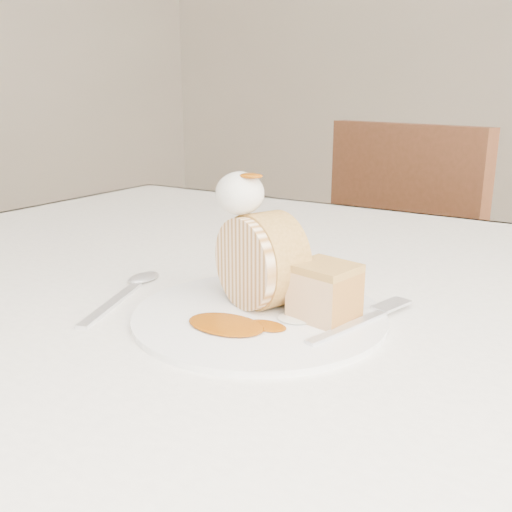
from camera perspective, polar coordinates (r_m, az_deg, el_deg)
The scene contains 10 objects.
table at distance 0.66m, azimuth 9.13°, elevation -10.69°, with size 1.40×0.90×0.75m.
chair_far at distance 1.50m, azimuth 16.35°, elevation -2.07°, with size 0.54×0.54×0.89m.
plate at distance 0.54m, azimuth 0.34°, elevation -5.95°, with size 0.24×0.24×0.01m, color white.
roulade_slice at distance 0.54m, azimuth 0.49°, elevation -0.49°, with size 0.09×0.09×0.05m, color beige.
cake_chunk at distance 0.52m, azimuth 6.87°, elevation -3.88°, with size 0.05×0.05×0.04m, color #BB8E46.
whipped_cream at distance 0.54m, azimuth -1.62°, elevation 6.29°, with size 0.05×0.05×0.04m, color silver.
caramel_drizzle at distance 0.52m, azimuth -0.51°, elevation 8.58°, with size 0.02×0.02×0.01m, color #8D4105.
caramel_pool at distance 0.51m, azimuth -3.03°, elevation -6.83°, with size 0.07×0.05×0.00m, color #8D4105, non-canonical shape.
fork at distance 0.51m, azimuth 9.15°, elevation -7.03°, with size 0.02×0.14×0.00m, color silver.
spoon at distance 0.59m, azimuth -14.24°, elevation -4.66°, with size 0.02×0.15×0.00m, color silver.
Camera 1 is at (0.22, -0.35, 0.95)m, focal length 40.00 mm.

